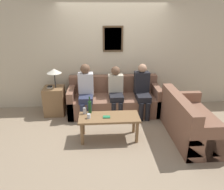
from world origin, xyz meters
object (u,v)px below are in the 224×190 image
object	(u,v)px
coffee_table	(109,120)
person_left	(86,89)
drinking_glass	(89,116)
person_middle	(116,90)
person_right	(142,89)
couch_side	(191,123)
wine_bottle	(90,107)
couch_main	(114,100)

from	to	relation	value
coffee_table	person_left	xyz separation A→B (m)	(-0.47, 0.99, 0.27)
drinking_glass	person_middle	size ratio (longest dim) A/B	0.08
person_middle	person_right	distance (m)	0.61
couch_side	coffee_table	distance (m)	1.59
coffee_table	wine_bottle	bearing A→B (deg)	153.40
couch_main	drinking_glass	bearing A→B (deg)	-114.92
coffee_table	person_middle	bearing A→B (deg)	78.06
couch_side	person_right	bearing A→B (deg)	35.88
wine_bottle	coffee_table	bearing A→B (deg)	-26.60
coffee_table	couch_main	bearing A→B (deg)	80.90
couch_main	person_middle	distance (m)	0.36
couch_main	person_middle	bearing A→B (deg)	-78.04
wine_bottle	person_right	xyz separation A→B (m)	(1.19, 0.82, 0.04)
couch_main	coffee_table	size ratio (longest dim) A/B	1.88
wine_bottle	person_middle	world-z (taller)	person_middle
couch_side	coffee_table	xyz separation A→B (m)	(-1.59, 0.05, 0.10)
person_middle	coffee_table	bearing A→B (deg)	-101.94
drinking_glass	person_right	xyz separation A→B (m)	(1.21, 1.04, 0.13)
wine_bottle	person_left	xyz separation A→B (m)	(-0.11, 0.81, 0.07)
couch_main	person_middle	size ratio (longest dim) A/B	1.87
drinking_glass	person_left	world-z (taller)	person_left
wine_bottle	person_middle	size ratio (longest dim) A/B	0.30
drinking_glass	person_middle	distance (m)	1.24
couch_side	person_left	bearing A→B (deg)	63.05
couch_side	person_middle	bearing A→B (deg)	51.66
couch_main	person_right	bearing A→B (deg)	-15.30
coffee_table	person_left	world-z (taller)	person_left
wine_bottle	person_right	distance (m)	1.45
wine_bottle	person_middle	xyz separation A→B (m)	(0.58, 0.85, 0.02)
couch_main	person_middle	world-z (taller)	person_middle
couch_main	coffee_table	distance (m)	1.19
couch_main	drinking_glass	xyz separation A→B (m)	(-0.57, -1.22, 0.22)
person_right	coffee_table	bearing A→B (deg)	-129.67
couch_side	person_left	size ratio (longest dim) A/B	1.30
couch_main	person_right	xyz separation A→B (m)	(0.64, -0.18, 0.35)
coffee_table	person_middle	distance (m)	1.08
person_middle	couch_side	bearing A→B (deg)	-38.34
couch_main	person_right	distance (m)	0.75
coffee_table	person_right	world-z (taller)	person_right
person_right	couch_side	bearing A→B (deg)	-54.12
couch_side	person_middle	world-z (taller)	person_middle
coffee_table	person_left	distance (m)	1.13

